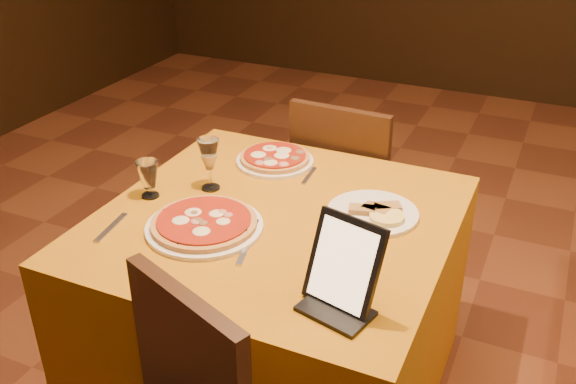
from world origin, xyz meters
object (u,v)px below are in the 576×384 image
at_px(main_table, 277,309).
at_px(water_glass, 149,179).
at_px(pizza_far, 275,159).
at_px(pizza_near, 204,225).
at_px(chair_main_far, 353,191).
at_px(tablet, 344,264).
at_px(wine_glass, 209,164).

relative_size(main_table, water_glass, 8.46).
bearing_deg(pizza_far, pizza_near, -89.58).
height_order(pizza_near, pizza_far, same).
distance_m(chair_main_far, pizza_near, 1.01).
bearing_deg(pizza_near, tablet, -17.80).
relative_size(main_table, pizza_near, 3.01).
distance_m(chair_main_far, tablet, 1.24).
relative_size(pizza_far, water_glass, 2.23).
distance_m(chair_main_far, water_glass, 1.02).
bearing_deg(pizza_far, tablet, -52.80).
relative_size(chair_main_far, pizza_far, 3.14).
bearing_deg(water_glass, pizza_far, 56.47).
distance_m(main_table, wine_glass, 0.56).
height_order(water_glass, tablet, tablet).
height_order(pizza_far, wine_glass, wine_glass).
bearing_deg(pizza_near, chair_main_far, 79.79).
bearing_deg(pizza_near, water_glass, 158.97).
bearing_deg(wine_glass, water_glass, -139.85).
xyz_separation_m(main_table, water_glass, (-0.45, -0.05, 0.44)).
bearing_deg(chair_main_far, pizza_near, 82.53).
relative_size(pizza_near, wine_glass, 1.93).
distance_m(pizza_near, wine_glass, 0.28).
xyz_separation_m(pizza_near, water_glass, (-0.28, 0.11, 0.05)).
bearing_deg(pizza_near, pizza_far, 90.42).
bearing_deg(chair_main_far, tablet, 109.86).
xyz_separation_m(pizza_far, tablet, (0.52, -0.68, 0.10)).
distance_m(main_table, chair_main_far, 0.79).
distance_m(main_table, pizza_far, 0.56).
distance_m(pizza_far, water_glass, 0.50).
relative_size(chair_main_far, wine_glass, 4.79).
bearing_deg(tablet, main_table, 151.04).
bearing_deg(wine_glass, pizza_near, -63.81).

